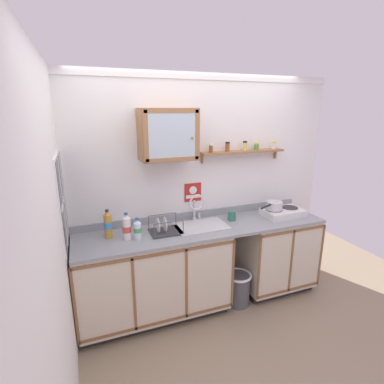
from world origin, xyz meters
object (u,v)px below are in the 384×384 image
object	(u,v)px
saucepan	(274,205)
hot_plate_stove	(283,212)
bottle_opaque_white_0	(127,227)
sink	(200,228)
mug	(232,215)
bottle_juice_amber_2	(108,225)
dish_rack	(165,229)
wall_cabinet	(168,134)
trash_bin	(238,288)
warning_sign	(193,192)
bottle_water_clear_1	(138,229)

from	to	relation	value
saucepan	hot_plate_stove	bearing A→B (deg)	-10.03
hot_plate_stove	bottle_opaque_white_0	size ratio (longest dim) A/B	1.74
sink	mug	distance (m)	0.40
bottle_opaque_white_0	mug	size ratio (longest dim) A/B	2.26
sink	bottle_juice_amber_2	bearing A→B (deg)	177.69
dish_rack	wall_cabinet	distance (m)	0.94
saucepan	trash_bin	distance (m)	1.02
hot_plate_stove	dish_rack	world-z (taller)	dish_rack
hot_plate_stove	bottle_opaque_white_0	distance (m)	1.80
mug	hot_plate_stove	bearing A→B (deg)	-7.95
hot_plate_stove	mug	distance (m)	0.63
warning_sign	wall_cabinet	bearing A→B (deg)	-155.13
dish_rack	trash_bin	xyz separation A→B (m)	(0.79, -0.15, -0.77)
bottle_opaque_white_0	wall_cabinet	xyz separation A→B (m)	(0.47, 0.17, 0.84)
warning_sign	dish_rack	bearing A→B (deg)	-144.98
warning_sign	mug	bearing A→B (deg)	-30.04
sink	bottle_juice_amber_2	world-z (taller)	sink
trash_bin	saucepan	bearing A→B (deg)	16.49
bottle_opaque_white_0	dish_rack	size ratio (longest dim) A/B	0.84
bottle_opaque_white_0	wall_cabinet	bearing A→B (deg)	19.79
hot_plate_stove	dish_rack	size ratio (longest dim) A/B	1.46
sink	dish_rack	world-z (taller)	sink
wall_cabinet	bottle_opaque_white_0	bearing A→B (deg)	-160.21
saucepan	trash_bin	xyz separation A→B (m)	(-0.52, -0.15, -0.87)
hot_plate_stove	saucepan	world-z (taller)	saucepan
bottle_juice_amber_2	wall_cabinet	bearing A→B (deg)	6.31
sink	hot_plate_stove	xyz separation A→B (m)	(1.02, -0.05, 0.07)
mug	dish_rack	bearing A→B (deg)	-174.99
mug	warning_sign	xyz separation A→B (m)	(-0.38, 0.22, 0.25)
sink	bottle_water_clear_1	distance (m)	0.70
trash_bin	mug	bearing A→B (deg)	87.17
sink	hot_plate_stove	size ratio (longest dim) A/B	1.19
bottle_opaque_white_0	bottle_juice_amber_2	distance (m)	0.19
warning_sign	trash_bin	xyz separation A→B (m)	(0.37, -0.44, -1.04)
saucepan	bottle_water_clear_1	xyz separation A→B (m)	(-1.59, -0.06, -0.04)
saucepan	bottle_juice_amber_2	world-z (taller)	bottle_juice_amber_2
warning_sign	trash_bin	distance (m)	1.19
hot_plate_stove	trash_bin	xyz separation A→B (m)	(-0.63, -0.13, -0.77)
bottle_juice_amber_2	warning_sign	bearing A→B (deg)	12.88
sink	trash_bin	size ratio (longest dim) A/B	1.48
sink	dish_rack	distance (m)	0.41
sink	dish_rack	xyz separation A→B (m)	(-0.40, -0.03, 0.06)
bottle_juice_amber_2	dish_rack	xyz separation A→B (m)	(0.54, -0.07, -0.10)
hot_plate_stove	bottle_juice_amber_2	xyz separation A→B (m)	(-1.96, 0.09, 0.09)
wall_cabinet	warning_sign	distance (m)	0.75
bottle_opaque_white_0	wall_cabinet	distance (m)	0.98
saucepan	wall_cabinet	bearing A→B (deg)	173.41
bottle_water_clear_1	trash_bin	xyz separation A→B (m)	(1.07, -0.09, -0.83)
hot_plate_stove	bottle_water_clear_1	xyz separation A→B (m)	(-1.70, -0.04, 0.06)
hot_plate_stove	saucepan	xyz separation A→B (m)	(-0.12, 0.02, 0.09)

